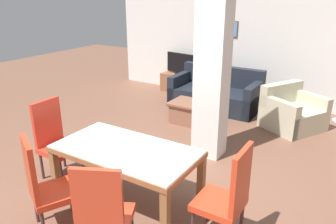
% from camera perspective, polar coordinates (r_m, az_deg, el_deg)
% --- Properties ---
extents(ground_plane, '(18.00, 18.00, 0.00)m').
position_cam_1_polar(ground_plane, '(4.17, -6.91, -15.23)').
color(ground_plane, brown).
extents(back_wall, '(7.20, 0.09, 2.70)m').
position_cam_1_polar(back_wall, '(7.64, 15.09, 11.70)').
color(back_wall, silver).
rests_on(back_wall, ground_plane).
extents(divider_pillar, '(0.44, 0.38, 2.70)m').
position_cam_1_polar(divider_pillar, '(4.80, 7.75, 7.37)').
color(divider_pillar, silver).
rests_on(divider_pillar, ground_plane).
extents(dining_table, '(1.66, 0.89, 0.73)m').
position_cam_1_polar(dining_table, '(3.86, -7.28, -8.22)').
color(dining_table, '#8D5F39').
rests_on(dining_table, ground_plane).
extents(dining_chair_near_left, '(0.62, 0.62, 1.07)m').
position_cam_1_polar(dining_chair_near_left, '(3.66, -20.67, -11.65)').
color(dining_chair_near_left, red).
rests_on(dining_chair_near_left, ground_plane).
extents(dining_chair_head_left, '(0.46, 0.46, 1.07)m').
position_cam_1_polar(dining_chair_head_left, '(4.67, -19.11, -4.29)').
color(dining_chair_head_left, red).
rests_on(dining_chair_head_left, ground_plane).
extents(dining_chair_head_right, '(0.46, 0.46, 1.07)m').
position_cam_1_polar(dining_chair_head_right, '(3.33, 10.45, -13.95)').
color(dining_chair_head_right, red).
rests_on(dining_chair_head_right, ground_plane).
extents(dining_chair_near_right, '(0.61, 0.61, 1.07)m').
position_cam_1_polar(dining_chair_near_right, '(3.11, -11.26, -16.89)').
color(dining_chair_near_right, red).
rests_on(dining_chair_near_right, ground_plane).
extents(sofa, '(1.87, 0.95, 0.85)m').
position_cam_1_polar(sofa, '(7.23, 8.35, 3.07)').
color(sofa, black).
rests_on(sofa, ground_plane).
extents(armchair, '(1.20, 1.24, 0.80)m').
position_cam_1_polar(armchair, '(6.47, 20.74, -0.25)').
color(armchair, beige).
rests_on(armchair, ground_plane).
extents(coffee_table, '(0.74, 0.59, 0.42)m').
position_cam_1_polar(coffee_table, '(6.33, 3.86, -0.04)').
color(coffee_table, brown).
rests_on(coffee_table, ground_plane).
extents(bottle, '(0.08, 0.08, 0.29)m').
position_cam_1_polar(bottle, '(6.26, 5.74, 2.73)').
color(bottle, '#194C23').
rests_on(bottle, coffee_table).
extents(tv_stand, '(1.17, 0.40, 0.46)m').
position_cam_1_polar(tv_stand, '(8.24, 2.79, 4.99)').
color(tv_stand, brown).
rests_on(tv_stand, ground_plane).
extents(tv_screen, '(1.03, 0.26, 0.52)m').
position_cam_1_polar(tv_screen, '(8.13, 2.84, 8.24)').
color(tv_screen, black).
rests_on(tv_screen, tv_stand).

